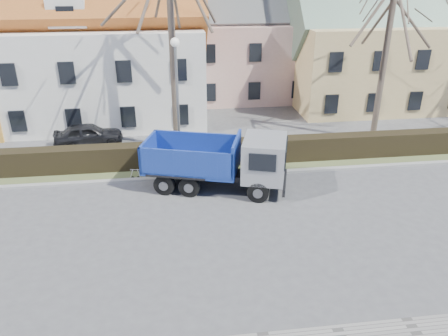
{
  "coord_description": "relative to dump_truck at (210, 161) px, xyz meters",
  "views": [
    {
      "loc": [
        -2.33,
        -15.28,
        9.79
      ],
      "look_at": [
        -0.07,
        2.14,
        1.6
      ],
      "focal_mm": 35.0,
      "sensor_mm": 36.0,
      "label": 1
    }
  ],
  "objects": [
    {
      "name": "ground",
      "position": [
        0.55,
        -3.45,
        -1.39
      ],
      "size": [
        120.0,
        120.0,
        0.0
      ],
      "primitive_type": "plane",
      "color": "#49494C"
    },
    {
      "name": "curb_far",
      "position": [
        0.55,
        1.15,
        -1.33
      ],
      "size": [
        80.0,
        0.3,
        0.12
      ],
      "primitive_type": "cube",
      "color": "gray",
      "rests_on": "ground"
    },
    {
      "name": "grass_strip",
      "position": [
        0.55,
        2.75,
        -1.34
      ],
      "size": [
        80.0,
        3.0,
        0.1
      ],
      "primitive_type": "cube",
      "color": "#4C5731",
      "rests_on": "ground"
    },
    {
      "name": "hedge",
      "position": [
        0.55,
        2.55,
        -0.74
      ],
      "size": [
        60.0,
        0.9,
        1.3
      ],
      "primitive_type": "cube",
      "color": "black",
      "rests_on": "ground"
    },
    {
      "name": "building_white",
      "position": [
        -12.45,
        12.55,
        3.36
      ],
      "size": [
        26.8,
        10.8,
        9.5
      ],
      "primitive_type": null,
      "color": "silver",
      "rests_on": "ground"
    },
    {
      "name": "building_pink",
      "position": [
        4.55,
        16.55,
        2.61
      ],
      "size": [
        10.8,
        8.8,
        8.0
      ],
      "primitive_type": null,
      "color": "#CF9E92",
      "rests_on": "ground"
    },
    {
      "name": "building_yellow",
      "position": [
        16.55,
        13.55,
        2.86
      ],
      "size": [
        18.8,
        10.8,
        8.5
      ],
      "primitive_type": null,
      "color": "tan",
      "rests_on": "ground"
    },
    {
      "name": "tree_1",
      "position": [
        -1.45,
        5.05,
        4.93
      ],
      "size": [
        9.2,
        9.2,
        12.65
      ],
      "primitive_type": null,
      "color": "#4F4237",
      "rests_on": "ground"
    },
    {
      "name": "tree_2",
      "position": [
        10.55,
        5.05,
        4.11
      ],
      "size": [
        8.0,
        8.0,
        11.0
      ],
      "primitive_type": null,
      "color": "#4F4237",
      "rests_on": "ground"
    },
    {
      "name": "dump_truck",
      "position": [
        0.0,
        0.0,
        0.0
      ],
      "size": [
        7.42,
        4.5,
        2.79
      ],
      "primitive_type": null,
      "rotation": [
        0.0,
        0.0,
        -0.3
      ],
      "color": "navy",
      "rests_on": "ground"
    },
    {
      "name": "streetlight",
      "position": [
        -1.33,
        3.55,
        1.92
      ],
      "size": [
        0.52,
        0.52,
        6.63
      ],
      "primitive_type": null,
      "color": "gray",
      "rests_on": "ground"
    },
    {
      "name": "cart_frame",
      "position": [
        -3.85,
        1.39,
        -1.09
      ],
      "size": [
        0.71,
        0.47,
        0.61
      ],
      "primitive_type": null,
      "rotation": [
        0.0,
        0.0,
        -0.14
      ],
      "color": "silver",
      "rests_on": "ground"
    },
    {
      "name": "parked_car_a",
      "position": [
        -6.64,
        6.36,
        -0.72
      ],
      "size": [
        4.12,
        2.09,
        1.35
      ],
      "primitive_type": "imported",
      "rotation": [
        0.0,
        0.0,
        1.7
      ],
      "color": "black",
      "rests_on": "ground"
    }
  ]
}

